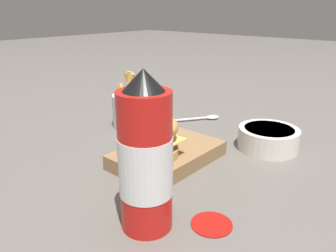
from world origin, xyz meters
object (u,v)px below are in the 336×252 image
object	(u,v)px
spoon	(205,118)
serving_board	(168,155)
burger	(152,135)
ketchup_bottle	(146,160)
side_bowl	(268,138)
fries_basket	(130,110)

from	to	relation	value
spoon	serving_board	bearing A→B (deg)	-126.95
burger	ketchup_bottle	bearing A→B (deg)	-139.13
side_bowl	ketchup_bottle	bearing A→B (deg)	178.41
serving_board	ketchup_bottle	size ratio (longest dim) A/B	0.97
burger	serving_board	bearing A→B (deg)	2.33
serving_board	fries_basket	size ratio (longest dim) A/B	1.54
serving_board	ketchup_bottle	distance (m)	0.24
burger	spoon	distance (m)	0.35
fries_basket	serving_board	bearing A→B (deg)	-113.82
fries_basket	side_bowl	bearing A→B (deg)	-73.23
ketchup_bottle	fries_basket	size ratio (longest dim) A/B	1.59
fries_basket	spoon	size ratio (longest dim) A/B	1.13
serving_board	fries_basket	bearing A→B (deg)	66.18
serving_board	side_bowl	bearing A→B (deg)	-32.46
ketchup_bottle	fries_basket	distance (m)	0.45
serving_board	side_bowl	world-z (taller)	side_bowl
ketchup_bottle	side_bowl	xyz separation A→B (m)	(0.39, -0.01, -0.08)
fries_basket	side_bowl	xyz separation A→B (m)	(0.11, -0.35, -0.02)
burger	spoon	world-z (taller)	burger
serving_board	spoon	world-z (taller)	serving_board
serving_board	burger	world-z (taller)	burger
fries_basket	side_bowl	size ratio (longest dim) A/B	1.09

